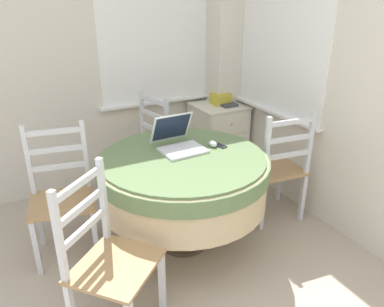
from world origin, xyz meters
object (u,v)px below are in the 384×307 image
at_px(corner_cabinet, 218,138).
at_px(book_on_cabinet, 226,104).
at_px(dining_chair_left_flank, 62,196).
at_px(round_dining_table, 183,176).
at_px(dining_chair_camera_near, 108,260).
at_px(laptop, 179,142).
at_px(computer_mouse, 213,144).
at_px(cell_phone, 220,146).
at_px(dining_chair_near_back_window, 144,150).
at_px(storage_box, 221,99).
at_px(dining_chair_near_right_window, 277,169).

bearing_deg(corner_cabinet, book_on_cabinet, -33.65).
bearing_deg(dining_chair_left_flank, round_dining_table, -22.79).
height_order(dining_chair_camera_near, book_on_cabinet, dining_chair_camera_near).
bearing_deg(dining_chair_camera_near, corner_cabinet, 42.98).
bearing_deg(laptop, computer_mouse, -19.20).
relative_size(cell_phone, dining_chair_left_flank, 0.12).
distance_m(computer_mouse, dining_chair_near_back_window, 0.90).
bearing_deg(dining_chair_camera_near, book_on_cabinet, 41.20).
bearing_deg(corner_cabinet, dining_chair_near_back_window, -171.20).
bearing_deg(corner_cabinet, round_dining_table, -132.16).
bearing_deg(book_on_cabinet, corner_cabinet, 146.35).
distance_m(dining_chair_near_back_window, storage_box, 0.98).
bearing_deg(computer_mouse, laptop, 160.80).
bearing_deg(dining_chair_camera_near, dining_chair_near_back_window, 61.95).
bearing_deg(cell_phone, dining_chair_camera_near, -152.63).
bearing_deg(book_on_cabinet, dining_chair_camera_near, -138.80).
bearing_deg(dining_chair_near_right_window, book_on_cabinet, 83.20).
distance_m(round_dining_table, dining_chair_near_back_window, 0.87).
bearing_deg(computer_mouse, book_on_cabinet, 52.70).
relative_size(cell_phone, storage_box, 0.62).
distance_m(dining_chair_camera_near, dining_chair_left_flank, 0.83).
bearing_deg(corner_cabinet, dining_chair_near_right_window, -93.24).
xyz_separation_m(cell_phone, book_on_cabinet, (0.64, 0.92, 0.00)).
height_order(corner_cabinet, storage_box, storage_box).
relative_size(laptop, corner_cabinet, 0.50).
bearing_deg(dining_chair_near_right_window, dining_chair_near_back_window, 132.99).
relative_size(dining_chair_near_right_window, book_on_cabinet, 4.09).
distance_m(laptop, dining_chair_camera_near, 1.02).
bearing_deg(cell_phone, dining_chair_near_back_window, 109.77).
distance_m(cell_phone, dining_chair_near_right_window, 0.60).
xyz_separation_m(laptop, dining_chair_near_back_window, (-0.01, 0.73, -0.33)).
bearing_deg(storage_box, dining_chair_near_back_window, -170.62).
bearing_deg(dining_chair_near_back_window, cell_phone, -70.23).
bearing_deg(dining_chair_near_right_window, dining_chair_camera_near, -162.87).
height_order(round_dining_table, storage_box, storage_box).
distance_m(cell_phone, dining_chair_near_back_window, 0.92).
distance_m(dining_chair_near_back_window, book_on_cabinet, 0.98).
bearing_deg(book_on_cabinet, dining_chair_near_right_window, -96.80).
xyz_separation_m(computer_mouse, dining_chair_near_back_window, (-0.25, 0.81, -0.30)).
xyz_separation_m(laptop, corner_cabinet, (0.87, 0.86, -0.42)).
relative_size(laptop, book_on_cabinet, 1.57).
bearing_deg(storage_box, dining_chair_left_flank, -158.54).
bearing_deg(computer_mouse, dining_chair_camera_near, -150.59).
xyz_separation_m(computer_mouse, dining_chair_left_flank, (-1.06, 0.28, -0.30)).
xyz_separation_m(dining_chair_near_back_window, storage_box, (0.91, 0.15, 0.33)).
bearing_deg(corner_cabinet, cell_phone, -121.06).
xyz_separation_m(round_dining_table, cell_phone, (0.32, 0.03, 0.16)).
relative_size(cell_phone, dining_chair_camera_near, 0.12).
bearing_deg(laptop, dining_chair_near_back_window, 90.67).
xyz_separation_m(round_dining_table, laptop, (0.03, 0.13, 0.21)).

